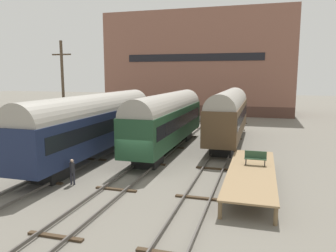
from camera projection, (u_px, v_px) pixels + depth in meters
ground_plane at (135, 175)px, 22.33m from camera, size 200.00×200.00×0.00m
track_left at (71, 168)px, 23.66m from camera, size 2.60×60.00×0.26m
track_middle at (135, 173)px, 22.31m from camera, size 2.60×60.00×0.26m
track_right at (207, 180)px, 20.95m from camera, size 2.60×60.00×0.26m
train_car_green at (168, 118)px, 29.50m from camera, size 2.84×16.38×5.20m
train_car_brown at (228, 113)px, 32.72m from camera, size 2.84×15.61×5.32m
train_car_navy at (94, 122)px, 26.73m from camera, size 3.02×18.35×5.27m
station_platform at (251, 172)px, 20.20m from camera, size 2.82×10.99×0.96m
bench at (255, 158)px, 21.36m from camera, size 1.40×0.40×0.91m
person_worker at (72, 169)px, 20.32m from camera, size 0.32×0.32×1.63m
utility_pole at (63, 96)px, 28.47m from camera, size 1.80×0.24×9.69m
warehouse_building at (200, 64)px, 60.22m from camera, size 32.73×12.20×17.64m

